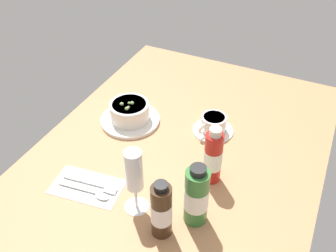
# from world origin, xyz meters

# --- Properties ---
(ground_plane) EXTENTS (1.10, 0.84, 0.03)m
(ground_plane) POSITION_xyz_m (0.00, 0.00, -0.01)
(ground_plane) COLOR #A8754C
(porridge_bowl) EXTENTS (0.20, 0.20, 0.08)m
(porridge_bowl) POSITION_xyz_m (-0.04, -0.21, 0.03)
(porridge_bowl) COLOR silver
(porridge_bowl) RESTS_ON ground_plane
(cutlery_setting) EXTENTS (0.14, 0.21, 0.01)m
(cutlery_setting) POSITION_xyz_m (0.27, -0.17, 0.00)
(cutlery_setting) COLOR silver
(cutlery_setting) RESTS_ON ground_plane
(coffee_cup) EXTENTS (0.13, 0.13, 0.06)m
(coffee_cup) POSITION_xyz_m (-0.11, 0.06, 0.03)
(coffee_cup) COLOR silver
(coffee_cup) RESTS_ON ground_plane
(wine_glass) EXTENTS (0.06, 0.06, 0.19)m
(wine_glass) POSITION_xyz_m (0.27, -0.01, 0.12)
(wine_glass) COLOR white
(wine_glass) RESTS_ON ground_plane
(sauce_bottle_red) EXTENTS (0.05, 0.05, 0.18)m
(sauce_bottle_red) POSITION_xyz_m (0.09, 0.13, 0.08)
(sauce_bottle_red) COLOR #B21E19
(sauce_bottle_red) RESTS_ON ground_plane
(sauce_bottle_green) EXTENTS (0.06, 0.06, 0.18)m
(sauce_bottle_green) POSITION_xyz_m (0.24, 0.14, 0.08)
(sauce_bottle_green) COLOR #337233
(sauce_bottle_green) RESTS_ON ground_plane
(sauce_bottle_brown) EXTENTS (0.05, 0.05, 0.17)m
(sauce_bottle_brown) POSITION_xyz_m (0.31, 0.08, 0.08)
(sauce_bottle_brown) COLOR #382314
(sauce_bottle_brown) RESTS_ON ground_plane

